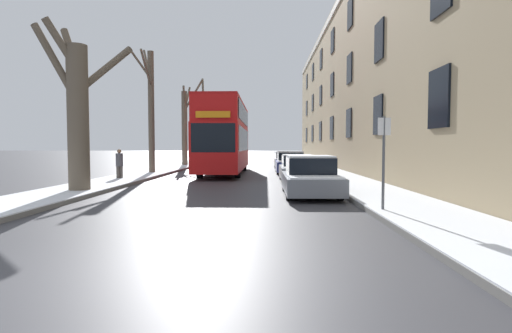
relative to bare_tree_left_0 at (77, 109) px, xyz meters
name	(u,v)px	position (x,y,z in m)	size (l,w,h in m)	color
ground_plane	(145,274)	(5.25, -9.18, -3.12)	(320.00, 320.00, 0.00)	#38383D
sidewalk_left	(216,158)	(-0.37, 43.82, -3.04)	(2.55, 130.00, 0.16)	slate
sidewalk_right	(293,158)	(10.86, 43.82, -3.04)	(2.55, 130.00, 0.16)	slate
terrace_facade_right	(390,88)	(16.63, 17.15, 3.21)	(9.10, 51.70, 12.66)	tan
bare_tree_left_0	(77,109)	(0.00, 0.00, 0.00)	(3.16, 2.50, 6.26)	brown
bare_tree_left_1	(151,108)	(-0.20, 10.02, 0.98)	(1.19, 3.52, 7.99)	brown
bare_tree_left_2	(185,125)	(-0.09, 19.98, 0.48)	(1.91, 2.49, 7.46)	brown
bare_tree_left_3	(204,126)	(-0.07, 30.52, 0.90)	(2.22, 3.69, 9.11)	brown
double_decker_bus	(225,134)	(4.29, 10.97, -0.58)	(2.48, 11.57, 4.49)	red
parked_car_0	(310,177)	(8.50, -0.22, -2.47)	(1.87, 4.42, 1.43)	slate
parked_car_1	(298,169)	(8.50, 5.38, -2.49)	(1.73, 4.45, 1.35)	slate
parked_car_2	(290,163)	(8.50, 11.48, -2.45)	(1.84, 4.48, 1.46)	navy
parked_car_3	(286,160)	(8.50, 17.56, -2.49)	(1.78, 4.13, 1.35)	#9EA3AD
oncoming_van	(229,151)	(3.23, 25.01, -1.86)	(1.95, 5.07, 2.34)	white
pedestrian_left_sidewalk	(119,164)	(-0.47, 5.36, -2.23)	(0.35, 0.35, 1.62)	#4C4742
street_sign_post	(384,159)	(9.89, -4.40, -1.68)	(0.32, 0.07, 2.51)	#4C4F54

